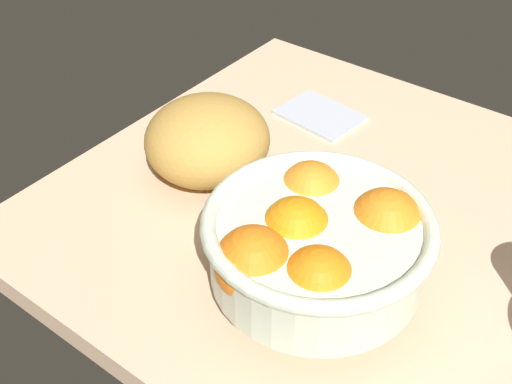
# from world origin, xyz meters

# --- Properties ---
(ground_plane) EXTENTS (0.71, 0.64, 0.03)m
(ground_plane) POSITION_xyz_m (0.00, 0.00, -0.01)
(ground_plane) COLOR #D8B18E
(fruit_bowl) EXTENTS (0.23, 0.23, 0.11)m
(fruit_bowl) POSITION_xyz_m (-0.03, 0.13, 0.07)
(fruit_bowl) COLOR silver
(fruit_bowl) RESTS_ON ground
(bread_loaf) EXTENTS (0.18, 0.19, 0.10)m
(bread_loaf) POSITION_xyz_m (0.19, 0.04, 0.05)
(bread_loaf) COLOR #BA8B3D
(bread_loaf) RESTS_ON ground
(napkin_folded) EXTENTS (0.12, 0.10, 0.01)m
(napkin_folded) POSITION_xyz_m (0.15, -0.16, 0.00)
(napkin_folded) COLOR #B2B7C6
(napkin_folded) RESTS_ON ground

